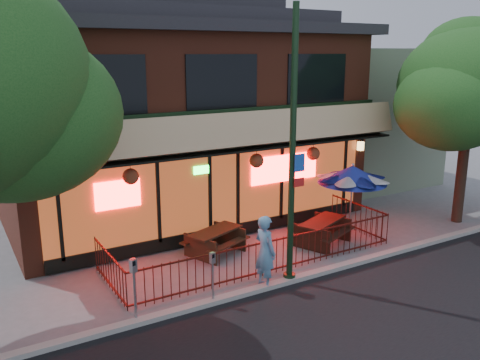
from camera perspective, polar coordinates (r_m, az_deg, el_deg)
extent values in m
plane|color=gray|center=(14.01, 4.56, -10.59)|extent=(80.00, 80.00, 0.00)
cube|color=#999993|center=(13.62, 5.79, -11.10)|extent=(80.00, 0.25, 0.12)
cube|color=maroon|center=(19.23, -7.74, 6.25)|extent=(12.00, 8.00, 6.50)
cube|color=#59230F|center=(15.99, -1.88, -1.09)|extent=(11.00, 0.06, 2.60)
cube|color=#FF0C0C|center=(17.01, 5.04, 1.35)|extent=(2.60, 0.04, 0.90)
cube|color=#FF0C0C|center=(14.56, -13.55, -1.60)|extent=(1.30, 0.04, 0.80)
cube|color=tan|center=(15.18, -1.06, 5.43)|extent=(12.20, 1.33, 1.26)
cube|color=black|center=(14.08, -15.15, 10.20)|extent=(2.40, 0.06, 1.60)
cube|color=black|center=(15.45, -1.98, 10.98)|extent=(2.40, 0.06, 1.60)
cube|color=black|center=(17.46, 8.64, 11.20)|extent=(2.40, 0.06, 1.60)
cube|color=black|center=(16.39, -1.79, -5.84)|extent=(11.00, 0.12, 0.40)
cube|color=#FFC672|center=(18.94, 13.38, 3.73)|extent=(0.18, 0.18, 0.32)
cube|color=slate|center=(24.56, 11.64, 7.21)|extent=(6.00, 7.00, 6.00)
cube|color=#43130E|center=(13.79, 4.16, -6.71)|extent=(8.40, 0.04, 0.04)
cube|color=#43130E|center=(14.11, 4.09, -9.86)|extent=(8.40, 0.04, 0.04)
cube|color=#43130E|center=(13.22, -14.53, -8.09)|extent=(0.04, 2.60, 0.04)
cube|color=#43130E|center=(17.30, 13.20, -2.69)|extent=(0.04, 2.60, 0.04)
cylinder|color=#43130E|center=(13.96, 4.12, -8.43)|extent=(0.02, 0.02, 1.00)
cylinder|color=black|center=(12.63, 5.91, 3.33)|extent=(0.16, 0.16, 7.00)
cylinder|color=black|center=(13.68, 5.55, -10.80)|extent=(0.32, 0.32, 0.20)
cube|color=#194CB2|center=(12.64, 6.72, 1.94)|extent=(0.30, 0.02, 0.45)
cube|color=red|center=(12.75, 6.65, -0.26)|extent=(0.30, 0.02, 0.22)
cylinder|color=#322319|center=(19.19, 23.76, 2.09)|extent=(0.36, 0.36, 4.48)
ellipsoid|color=#184919|center=(18.87, 24.52, 9.59)|extent=(4.80, 4.80, 3.94)
ellipsoid|color=#184919|center=(19.24, 24.19, 12.62)|extent=(3.12, 3.12, 2.56)
cube|color=#372114|center=(14.79, -4.50, -7.72)|extent=(0.50, 1.18, 0.71)
cube|color=#372114|center=(15.73, -1.18, -6.31)|extent=(0.50, 1.18, 0.71)
cube|color=#372114|center=(15.13, -2.80, -5.75)|extent=(1.87, 1.29, 0.06)
cube|color=#372114|center=(14.91, -1.25, -7.22)|extent=(1.70, 0.87, 0.05)
cube|color=#372114|center=(15.56, -4.26, -6.32)|extent=(1.70, 0.87, 0.05)
cube|color=black|center=(15.60, 7.95, -6.56)|extent=(0.55, 1.23, 0.74)
cube|color=black|center=(16.77, 10.32, -5.15)|extent=(0.55, 1.23, 0.74)
cube|color=black|center=(16.06, 9.23, -4.59)|extent=(1.96, 1.38, 0.06)
cube|color=black|center=(15.92, 10.95, -5.98)|extent=(1.78, 0.95, 0.05)
cube|color=black|center=(16.40, 7.48, -5.23)|extent=(1.78, 0.95, 0.05)
cylinder|color=gray|center=(16.62, 12.33, -2.67)|extent=(0.05, 0.05, 2.27)
cone|color=navy|center=(16.37, 12.51, 0.61)|extent=(2.17, 2.17, 0.57)
sphere|color=gray|center=(16.31, 12.57, 1.67)|extent=(0.10, 0.10, 0.10)
imported|color=#598DB3|center=(12.98, 2.84, -8.04)|extent=(0.53, 0.74, 1.91)
cylinder|color=#909298|center=(12.32, -3.08, -11.48)|extent=(0.05, 0.05, 1.06)
cube|color=#909298|center=(12.06, -3.12, -8.72)|extent=(0.14, 0.12, 0.27)
cube|color=black|center=(12.00, -3.01, -8.55)|extent=(0.08, 0.02, 0.10)
cylinder|color=#92939A|center=(11.70, -11.71, -12.76)|extent=(0.06, 0.06, 1.24)
cube|color=#92939A|center=(11.38, -11.90, -9.38)|extent=(0.17, 0.15, 0.31)
cube|color=black|center=(11.30, -11.82, -9.17)|extent=(0.09, 0.04, 0.11)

